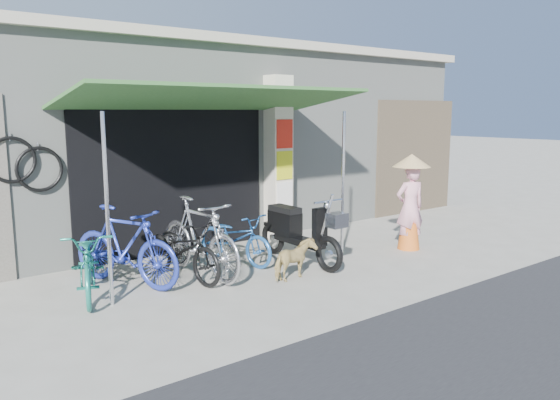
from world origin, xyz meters
TOP-DOWN VIEW (x-y plane):
  - ground at (0.00, 0.00)m, footprint 80.00×80.00m
  - bicycle_shop at (-0.00, 5.09)m, footprint 12.30×5.30m
  - shop_pillar at (0.85, 2.45)m, footprint 0.42×0.44m
  - awning at (-0.90, 1.63)m, footprint 4.60×1.88m
  - neighbour_right at (5.00, 2.59)m, footprint 2.60×0.06m
  - bike_teal at (-3.10, 1.24)m, footprint 1.10×1.80m
  - bike_blue at (-2.56, 1.38)m, footprint 1.23×1.88m
  - bike_black at (-1.81, 1.17)m, footprint 0.84×1.74m
  - bike_silver at (-1.55, 1.15)m, footprint 0.70×1.95m
  - bike_navy at (-0.77, 1.42)m, footprint 0.86×1.60m
  - street_dog at (-0.56, 0.18)m, footprint 0.72×0.41m
  - moped at (0.04, 0.86)m, footprint 0.54×1.91m
  - nun at (2.10, 0.34)m, footprint 0.64×0.64m

SIDE VIEW (x-z plane):
  - ground at x=0.00m, z-range 0.00..0.00m
  - street_dog at x=-0.56m, z-range 0.00..0.57m
  - bike_navy at x=-0.77m, z-range 0.00..0.80m
  - bike_black at x=-1.81m, z-range 0.00..0.87m
  - bike_teal at x=-3.10m, z-range 0.00..0.89m
  - moped at x=0.04m, z-range -0.05..1.03m
  - bike_blue at x=-2.56m, z-range 0.00..1.10m
  - bike_silver at x=-1.55m, z-range 0.00..1.15m
  - nun at x=2.10m, z-range 0.00..1.65m
  - neighbour_right at x=5.00m, z-range 0.00..2.60m
  - shop_pillar at x=0.85m, z-range 0.00..3.00m
  - bicycle_shop at x=0.00m, z-range 0.00..3.66m
  - awning at x=-0.90m, z-range 1.15..3.88m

